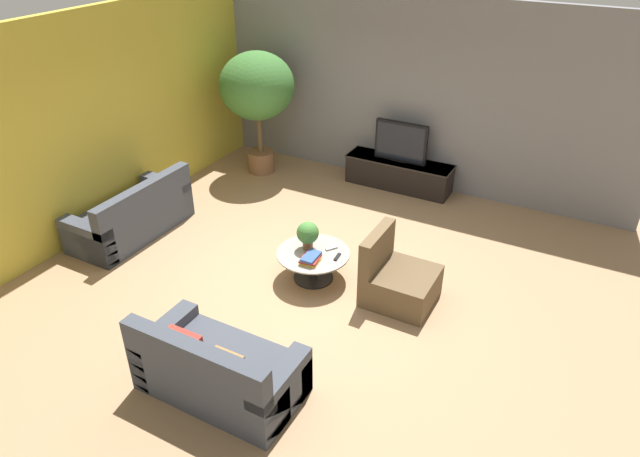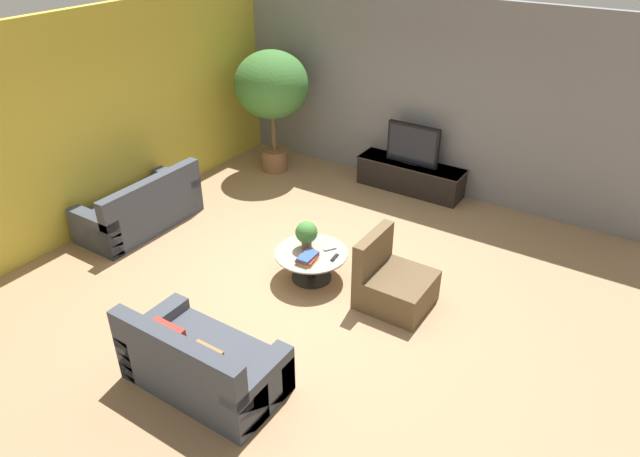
{
  "view_description": "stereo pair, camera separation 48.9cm",
  "coord_description": "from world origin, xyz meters",
  "px_view_note": "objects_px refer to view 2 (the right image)",
  "views": [
    {
      "loc": [
        3.06,
        -5.21,
        4.24
      ],
      "look_at": [
        0.07,
        0.29,
        0.55
      ],
      "focal_mm": 32.0,
      "sensor_mm": 36.0,
      "label": 1
    },
    {
      "loc": [
        3.48,
        -4.96,
        4.24
      ],
      "look_at": [
        0.07,
        0.29,
        0.55
      ],
      "focal_mm": 32.0,
      "sensor_mm": 36.0,
      "label": 2
    }
  ],
  "objects_px": {
    "coffee_table": "(311,260)",
    "couch_near_entry": "(201,364)",
    "media_console": "(410,176)",
    "armchair_wicker": "(392,283)",
    "potted_palm_tall": "(272,88)",
    "potted_plant_tabletop": "(306,233)",
    "television": "(413,145)",
    "couch_by_wall": "(141,209)"
  },
  "relations": [
    {
      "from": "couch_near_entry",
      "to": "couch_by_wall",
      "type": "bearing_deg",
      "value": -32.48
    },
    {
      "from": "couch_near_entry",
      "to": "potted_palm_tall",
      "type": "relative_size",
      "value": 0.75
    },
    {
      "from": "television",
      "to": "potted_palm_tall",
      "type": "xyz_separation_m",
      "value": [
        -2.35,
        -0.55,
        0.67
      ]
    },
    {
      "from": "media_console",
      "to": "couch_near_entry",
      "type": "distance_m",
      "value": 5.09
    },
    {
      "from": "media_console",
      "to": "coffee_table",
      "type": "xyz_separation_m",
      "value": [
        0.03,
        -2.96,
        0.02
      ]
    },
    {
      "from": "potted_palm_tall",
      "to": "armchair_wicker",
      "type": "bearing_deg",
      "value": -33.61
    },
    {
      "from": "potted_plant_tabletop",
      "to": "potted_palm_tall",
      "type": "bearing_deg",
      "value": 134.04
    },
    {
      "from": "couch_near_entry",
      "to": "potted_palm_tall",
      "type": "height_order",
      "value": "potted_palm_tall"
    },
    {
      "from": "coffee_table",
      "to": "couch_by_wall",
      "type": "xyz_separation_m",
      "value": [
        -2.79,
        -0.26,
        0.02
      ]
    },
    {
      "from": "media_console",
      "to": "couch_near_entry",
      "type": "bearing_deg",
      "value": -88.2
    },
    {
      "from": "television",
      "to": "potted_palm_tall",
      "type": "distance_m",
      "value": 2.51
    },
    {
      "from": "coffee_table",
      "to": "couch_by_wall",
      "type": "distance_m",
      "value": 2.8
    },
    {
      "from": "potted_palm_tall",
      "to": "potted_plant_tabletop",
      "type": "relative_size",
      "value": 5.61
    },
    {
      "from": "armchair_wicker",
      "to": "potted_plant_tabletop",
      "type": "bearing_deg",
      "value": 92.66
    },
    {
      "from": "potted_palm_tall",
      "to": "potted_plant_tabletop",
      "type": "height_order",
      "value": "potted_palm_tall"
    },
    {
      "from": "couch_near_entry",
      "to": "potted_plant_tabletop",
      "type": "xyz_separation_m",
      "value": [
        -0.23,
        2.17,
        0.32
      ]
    },
    {
      "from": "armchair_wicker",
      "to": "couch_by_wall",
      "type": "bearing_deg",
      "value": 95.46
    },
    {
      "from": "coffee_table",
      "to": "potted_plant_tabletop",
      "type": "height_order",
      "value": "potted_plant_tabletop"
    },
    {
      "from": "media_console",
      "to": "armchair_wicker",
      "type": "bearing_deg",
      "value": -68.77
    },
    {
      "from": "media_console",
      "to": "television",
      "type": "height_order",
      "value": "television"
    },
    {
      "from": "potted_plant_tabletop",
      "to": "coffee_table",
      "type": "bearing_deg",
      "value": -26.46
    },
    {
      "from": "couch_by_wall",
      "to": "couch_near_entry",
      "type": "distance_m",
      "value": 3.46
    },
    {
      "from": "couch_near_entry",
      "to": "armchair_wicker",
      "type": "height_order",
      "value": "armchair_wicker"
    },
    {
      "from": "media_console",
      "to": "couch_near_entry",
      "type": "relative_size",
      "value": 1.13
    },
    {
      "from": "coffee_table",
      "to": "couch_near_entry",
      "type": "height_order",
      "value": "couch_near_entry"
    },
    {
      "from": "coffee_table",
      "to": "potted_plant_tabletop",
      "type": "relative_size",
      "value": 2.48
    },
    {
      "from": "media_console",
      "to": "potted_palm_tall",
      "type": "relative_size",
      "value": 0.85
    },
    {
      "from": "couch_near_entry",
      "to": "coffee_table",
      "type": "bearing_deg",
      "value": -86.53
    },
    {
      "from": "potted_plant_tabletop",
      "to": "media_console",
      "type": "bearing_deg",
      "value": 88.54
    },
    {
      "from": "armchair_wicker",
      "to": "media_console",
      "type": "bearing_deg",
      "value": 21.23
    },
    {
      "from": "couch_by_wall",
      "to": "television",
      "type": "bearing_deg",
      "value": 139.41
    },
    {
      "from": "couch_by_wall",
      "to": "couch_near_entry",
      "type": "relative_size",
      "value": 1.11
    },
    {
      "from": "couch_near_entry",
      "to": "television",
      "type": "bearing_deg",
      "value": -88.2
    },
    {
      "from": "armchair_wicker",
      "to": "television",
      "type": "bearing_deg",
      "value": 21.24
    },
    {
      "from": "couch_by_wall",
      "to": "potted_plant_tabletop",
      "type": "distance_m",
      "value": 2.72
    },
    {
      "from": "media_console",
      "to": "couch_near_entry",
      "type": "xyz_separation_m",
      "value": [
        0.16,
        -5.08,
        0.04
      ]
    },
    {
      "from": "television",
      "to": "coffee_table",
      "type": "xyz_separation_m",
      "value": [
        0.03,
        -2.96,
        -0.53
      ]
    },
    {
      "from": "television",
      "to": "coffee_table",
      "type": "height_order",
      "value": "television"
    },
    {
      "from": "potted_palm_tall",
      "to": "couch_near_entry",
      "type": "bearing_deg",
      "value": -60.99
    },
    {
      "from": "couch_by_wall",
      "to": "potted_palm_tall",
      "type": "xyz_separation_m",
      "value": [
        0.41,
        2.67,
        1.18
      ]
    },
    {
      "from": "couch_near_entry",
      "to": "potted_palm_tall",
      "type": "bearing_deg",
      "value": -60.99
    },
    {
      "from": "television",
      "to": "couch_near_entry",
      "type": "relative_size",
      "value": 0.55
    }
  ]
}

